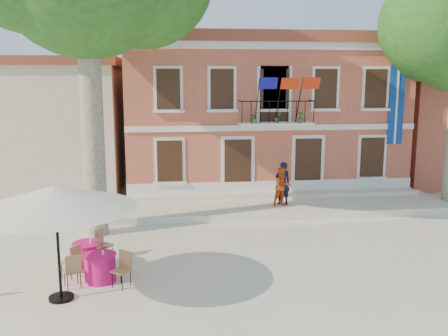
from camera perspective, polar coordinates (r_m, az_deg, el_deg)
ground at (r=16.77m, az=3.12°, el=-8.85°), size 90.00×90.00×0.00m
main_building at (r=26.07m, az=3.85°, el=6.55°), size 13.50×9.59×7.50m
neighbor_west at (r=27.55m, az=-20.92°, el=4.92°), size 9.40×9.40×6.40m
terrace at (r=21.23m, az=6.46°, el=-4.32°), size 14.00×3.40×0.30m
patio_umbrella at (r=12.79m, az=-18.75°, el=-3.24°), size 3.93×3.93×2.92m
pedestrian_navy at (r=20.76m, az=6.72°, el=-1.72°), size 0.70×0.50×1.78m
pedestrian_orange at (r=20.48m, az=6.68°, el=-2.13°), size 0.92×0.80×1.61m
cafe_table_0 at (r=14.26m, az=-13.98°, el=-10.85°), size 1.86×1.72×0.95m
cafe_table_1 at (r=15.28m, az=-15.27°, el=-9.49°), size 1.35×1.86×0.95m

